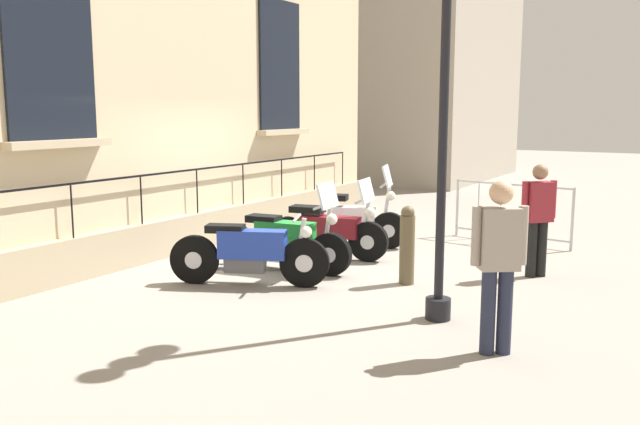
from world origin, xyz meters
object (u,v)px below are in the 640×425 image
(motorcycle_white, at_px, (352,221))
(bollard, at_px, (407,245))
(motorcycle_blue, at_px, (250,253))
(motorcycle_maroon, at_px, (328,231))
(pedestrian_standing, at_px, (499,258))
(pedestrian_walking, at_px, (538,214))
(lamppost, at_px, (446,14))
(motorcycle_green, at_px, (284,241))
(crowd_barrier, at_px, (512,211))

(motorcycle_white, height_order, bollard, motorcycle_white)
(motorcycle_blue, relative_size, motorcycle_maroon, 1.02)
(pedestrian_standing, xyz_separation_m, pedestrian_walking, (-0.36, 3.21, -0.06))
(lamppost, relative_size, pedestrian_walking, 2.84)
(bollard, bearing_deg, motorcycle_white, 135.08)
(motorcycle_blue, height_order, lamppost, lamppost)
(motorcycle_blue, bearing_deg, motorcycle_white, 90.20)
(motorcycle_blue, bearing_deg, lamppost, -2.04)
(motorcycle_green, relative_size, pedestrian_standing, 1.27)
(lamppost, height_order, pedestrian_standing, lamppost)
(motorcycle_white, xyz_separation_m, pedestrian_standing, (3.50, -3.68, 0.50))
(pedestrian_walking, bearing_deg, motorcycle_blue, -142.53)
(motorcycle_green, height_order, pedestrian_standing, pedestrian_standing)
(motorcycle_blue, distance_m, pedestrian_walking, 3.97)
(crowd_barrier, xyz_separation_m, pedestrian_walking, (0.92, -2.17, 0.31))
(lamppost, height_order, bollard, lamppost)
(bollard, bearing_deg, motorcycle_maroon, 154.25)
(motorcycle_maroon, xyz_separation_m, pedestrian_standing, (3.41, -2.73, 0.51))
(lamppost, distance_m, bollard, 3.13)
(motorcycle_white, bearing_deg, lamppost, -48.12)
(motorcycle_green, bearing_deg, lamppost, -20.11)
(bollard, bearing_deg, motorcycle_green, -173.00)
(motorcycle_maroon, bearing_deg, motorcycle_blue, -92.28)
(motorcycle_maroon, xyz_separation_m, motorcycle_white, (-0.09, 0.95, 0.01))
(bollard, distance_m, pedestrian_walking, 1.92)
(motorcycle_blue, xyz_separation_m, lamppost, (2.65, -0.09, 2.83))
(motorcycle_green, relative_size, bollard, 2.01)
(bollard, xyz_separation_m, pedestrian_standing, (1.74, -1.93, 0.41))
(motorcycle_maroon, distance_m, crowd_barrier, 3.40)
(crowd_barrier, bearing_deg, motorcycle_green, -121.70)
(motorcycle_maroon, bearing_deg, motorcycle_white, 95.24)
(bollard, bearing_deg, pedestrian_walking, 42.79)
(motorcycle_green, height_order, pedestrian_walking, pedestrian_walking)
(motorcycle_white, height_order, pedestrian_standing, pedestrian_standing)
(motorcycle_white, distance_m, lamppost, 4.89)
(motorcycle_blue, bearing_deg, pedestrian_walking, 37.47)
(motorcycle_blue, xyz_separation_m, motorcycle_maroon, (0.08, 1.92, -0.01))
(lamppost, distance_m, crowd_barrier, 5.41)
(motorcycle_white, height_order, pedestrian_walking, pedestrian_walking)
(lamppost, height_order, pedestrian_walking, lamppost)
(bollard, height_order, pedestrian_standing, pedestrian_standing)
(lamppost, xyz_separation_m, pedestrian_walking, (0.48, 2.49, -2.39))
(motorcycle_green, bearing_deg, motorcycle_blue, -86.22)
(motorcycle_green, distance_m, bollard, 1.82)
(crowd_barrier, height_order, bollard, same)
(motorcycle_green, bearing_deg, crowd_barrier, 58.30)
(motorcycle_white, relative_size, pedestrian_standing, 1.13)
(motorcycle_blue, xyz_separation_m, motorcycle_white, (-0.01, 2.87, 0.00))
(lamppost, xyz_separation_m, bollard, (-0.90, 1.21, -2.74))
(motorcycle_blue, distance_m, motorcycle_white, 2.87)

